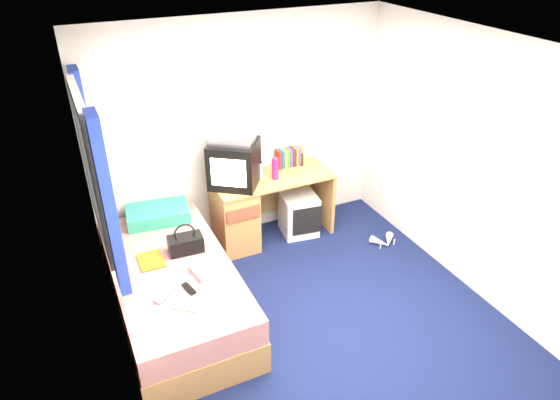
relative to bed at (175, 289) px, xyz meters
name	(u,v)px	position (x,y,z in m)	size (l,w,h in m)	color
ground	(315,320)	(1.10, -0.63, -0.27)	(3.40, 3.40, 0.00)	#0C1438
room_shell	(322,177)	(1.10, -0.63, 1.18)	(3.40, 3.40, 3.40)	white
bed	(175,289)	(0.00, 0.00, 0.00)	(1.01, 2.00, 0.54)	#B6864C
pillow	(158,214)	(0.07, 0.79, 0.34)	(0.60, 0.38, 0.13)	#176E99
desk	(249,209)	(1.05, 0.81, 0.14)	(1.30, 0.55, 0.75)	#B6864C
storage_cube	(299,214)	(1.62, 0.73, -0.03)	(0.38, 0.38, 0.48)	white
crt_tv	(234,164)	(0.90, 0.81, 0.72)	(0.64, 0.63, 0.47)	black
vcr	(233,138)	(0.91, 0.81, 0.99)	(0.42, 0.30, 0.08)	#A8A8AA
book_row	(290,157)	(1.62, 0.97, 0.58)	(0.31, 0.13, 0.20)	maroon
picture_frame	(301,158)	(1.74, 0.94, 0.55)	(0.02, 0.12, 0.14)	black
pink_water_bottle	(275,169)	(1.33, 0.74, 0.59)	(0.07, 0.07, 0.22)	#C31B68
aerosol_can	(261,171)	(1.20, 0.82, 0.57)	(0.05, 0.05, 0.18)	white
handbag	(186,243)	(0.18, 0.15, 0.36)	(0.32, 0.19, 0.29)	black
towel	(211,266)	(0.29, -0.22, 0.32)	(0.28, 0.24, 0.09)	white
magazine	(151,260)	(-0.15, 0.13, 0.28)	(0.21, 0.28, 0.01)	gold
water_bottle	(165,293)	(-0.15, -0.38, 0.31)	(0.07, 0.07, 0.20)	white
colour_swatch_fan	(186,308)	(-0.04, -0.59, 0.28)	(0.22, 0.06, 0.01)	yellow
remote_control	(189,289)	(0.05, -0.38, 0.28)	(0.05, 0.16, 0.02)	black
window_assembly	(95,172)	(-0.45, 0.27, 1.15)	(0.11, 1.42, 1.40)	silver
white_heels	(384,241)	(2.37, 0.10, -0.23)	(0.31, 0.24, 0.09)	silver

